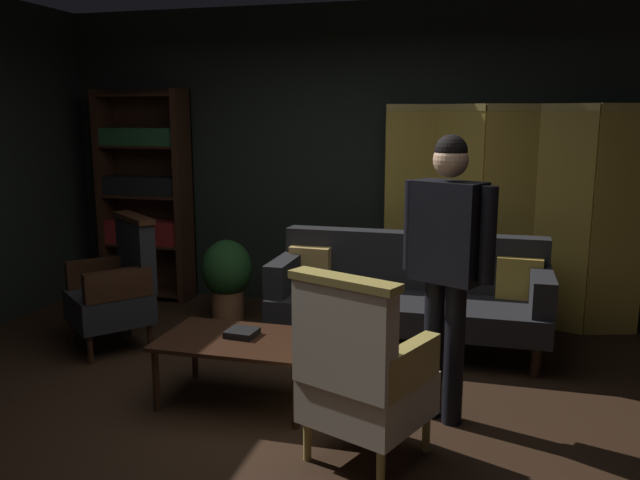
{
  "coord_description": "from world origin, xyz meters",
  "views": [
    {
      "loc": [
        1.14,
        -3.47,
        1.81
      ],
      "look_at": [
        0.0,
        0.8,
        0.95
      ],
      "focal_mm": 36.27,
      "sensor_mm": 36.0,
      "label": 1
    }
  ],
  "objects_px": {
    "armchair_gilt_accent": "(361,374)",
    "armchair_wing_left": "(117,287)",
    "standing_figure": "(447,253)",
    "bookshelf": "(146,194)",
    "book_black_cloth": "(242,333)",
    "velvet_couch": "(409,290)",
    "folding_screen": "(509,214)",
    "coffee_table": "(240,345)",
    "potted_plant": "(227,275)"
  },
  "relations": [
    {
      "from": "armchair_gilt_accent",
      "to": "armchair_wing_left",
      "type": "xyz_separation_m",
      "value": [
        -2.18,
        1.2,
        0.0
      ]
    },
    {
      "from": "armchair_wing_left",
      "to": "standing_figure",
      "type": "relative_size",
      "value": 0.61
    },
    {
      "from": "standing_figure",
      "to": "bookshelf",
      "type": "bearing_deg",
      "value": 147.29
    },
    {
      "from": "bookshelf",
      "to": "book_black_cloth",
      "type": "xyz_separation_m",
      "value": [
        1.79,
        -2.0,
        -0.61
      ]
    },
    {
      "from": "velvet_couch",
      "to": "armchair_gilt_accent",
      "type": "height_order",
      "value": "armchair_gilt_accent"
    },
    {
      "from": "folding_screen",
      "to": "book_black_cloth",
      "type": "relative_size",
      "value": 11.57
    },
    {
      "from": "armchair_gilt_accent",
      "to": "standing_figure",
      "type": "relative_size",
      "value": 0.61
    },
    {
      "from": "bookshelf",
      "to": "velvet_couch",
      "type": "xyz_separation_m",
      "value": [
        2.7,
        -0.74,
        -0.6
      ]
    },
    {
      "from": "bookshelf",
      "to": "standing_figure",
      "type": "height_order",
      "value": "bookshelf"
    },
    {
      "from": "coffee_table",
      "to": "armchair_wing_left",
      "type": "xyz_separation_m",
      "value": [
        -1.29,
        0.67,
        0.12
      ]
    },
    {
      "from": "coffee_table",
      "to": "armchair_gilt_accent",
      "type": "relative_size",
      "value": 0.96
    },
    {
      "from": "armchair_gilt_accent",
      "to": "standing_figure",
      "type": "xyz_separation_m",
      "value": [
        0.38,
        0.6,
        0.54
      ]
    },
    {
      "from": "bookshelf",
      "to": "book_black_cloth",
      "type": "relative_size",
      "value": 11.01
    },
    {
      "from": "folding_screen",
      "to": "armchair_wing_left",
      "type": "xyz_separation_m",
      "value": [
        -2.94,
        -1.34,
        -0.5
      ]
    },
    {
      "from": "bookshelf",
      "to": "velvet_couch",
      "type": "bearing_deg",
      "value": -15.38
    },
    {
      "from": "armchair_gilt_accent",
      "to": "standing_figure",
      "type": "distance_m",
      "value": 0.89
    },
    {
      "from": "armchair_gilt_accent",
      "to": "velvet_couch",
      "type": "bearing_deg",
      "value": 89.51
    },
    {
      "from": "standing_figure",
      "to": "armchair_wing_left",
      "type": "bearing_deg",
      "value": 166.79
    },
    {
      "from": "velvet_couch",
      "to": "book_black_cloth",
      "type": "height_order",
      "value": "velvet_couch"
    },
    {
      "from": "velvet_couch",
      "to": "standing_figure",
      "type": "xyz_separation_m",
      "value": [
        0.36,
        -1.22,
        0.57
      ]
    },
    {
      "from": "armchair_gilt_accent",
      "to": "standing_figure",
      "type": "height_order",
      "value": "standing_figure"
    },
    {
      "from": "coffee_table",
      "to": "book_black_cloth",
      "type": "height_order",
      "value": "book_black_cloth"
    },
    {
      "from": "bookshelf",
      "to": "armchair_gilt_accent",
      "type": "height_order",
      "value": "bookshelf"
    },
    {
      "from": "book_black_cloth",
      "to": "armchair_gilt_accent",
      "type": "bearing_deg",
      "value": -32.66
    },
    {
      "from": "coffee_table",
      "to": "standing_figure",
      "type": "height_order",
      "value": "standing_figure"
    },
    {
      "from": "velvet_couch",
      "to": "book_black_cloth",
      "type": "xyz_separation_m",
      "value": [
        -0.91,
        -1.25,
        -0.01
      ]
    },
    {
      "from": "armchair_gilt_accent",
      "to": "armchair_wing_left",
      "type": "bearing_deg",
      "value": 151.16
    },
    {
      "from": "velvet_couch",
      "to": "coffee_table",
      "type": "relative_size",
      "value": 2.12
    },
    {
      "from": "velvet_couch",
      "to": "armchair_wing_left",
      "type": "xyz_separation_m",
      "value": [
        -2.2,
        -0.62,
        0.04
      ]
    },
    {
      "from": "velvet_couch",
      "to": "standing_figure",
      "type": "height_order",
      "value": "standing_figure"
    },
    {
      "from": "coffee_table",
      "to": "potted_plant",
      "type": "xyz_separation_m",
      "value": [
        -0.72,
        1.5,
        0.04
      ]
    },
    {
      "from": "armchair_wing_left",
      "to": "standing_figure",
      "type": "distance_m",
      "value": 2.68
    },
    {
      "from": "coffee_table",
      "to": "armchair_wing_left",
      "type": "distance_m",
      "value": 1.46
    },
    {
      "from": "coffee_table",
      "to": "book_black_cloth",
      "type": "bearing_deg",
      "value": 91.16
    },
    {
      "from": "book_black_cloth",
      "to": "armchair_wing_left",
      "type": "bearing_deg",
      "value": 153.97
    },
    {
      "from": "standing_figure",
      "to": "potted_plant",
      "type": "bearing_deg",
      "value": 144.3
    },
    {
      "from": "bookshelf",
      "to": "standing_figure",
      "type": "xyz_separation_m",
      "value": [
        3.06,
        -1.97,
        -0.02
      ]
    },
    {
      "from": "folding_screen",
      "to": "coffee_table",
      "type": "relative_size",
      "value": 2.16
    },
    {
      "from": "folding_screen",
      "to": "potted_plant",
      "type": "bearing_deg",
      "value": -167.76
    },
    {
      "from": "coffee_table",
      "to": "potted_plant",
      "type": "distance_m",
      "value": 1.67
    },
    {
      "from": "velvet_couch",
      "to": "potted_plant",
      "type": "distance_m",
      "value": 1.64
    },
    {
      "from": "standing_figure",
      "to": "folding_screen",
      "type": "bearing_deg",
      "value": 78.82
    },
    {
      "from": "bookshelf",
      "to": "standing_figure",
      "type": "relative_size",
      "value": 1.2
    },
    {
      "from": "armchair_wing_left",
      "to": "potted_plant",
      "type": "height_order",
      "value": "armchair_wing_left"
    },
    {
      "from": "bookshelf",
      "to": "armchair_gilt_accent",
      "type": "distance_m",
      "value": 3.76
    },
    {
      "from": "armchair_wing_left",
      "to": "standing_figure",
      "type": "height_order",
      "value": "standing_figure"
    },
    {
      "from": "standing_figure",
      "to": "book_black_cloth",
      "type": "distance_m",
      "value": 1.4
    },
    {
      "from": "folding_screen",
      "to": "armchair_wing_left",
      "type": "height_order",
      "value": "folding_screen"
    },
    {
      "from": "coffee_table",
      "to": "folding_screen",
      "type": "bearing_deg",
      "value": 50.7
    },
    {
      "from": "standing_figure",
      "to": "book_black_cloth",
      "type": "height_order",
      "value": "standing_figure"
    }
  ]
}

